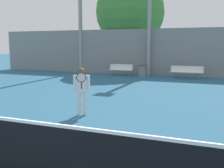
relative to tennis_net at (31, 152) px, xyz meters
The scene contains 8 objects.
tennis_net is the anchor object (origin of this frame).
tennis_player 4.34m from the tennis_net, 106.11° to the left, with size 0.52×0.50×1.57m.
bench_courtside_near 15.80m from the tennis_net, 103.49° to the left, with size 1.79×0.40×0.86m.
bench_adjacent_court 15.40m from the tennis_net, 85.76° to the left, with size 2.20×0.40×0.86m.
light_pole_near_left 16.88m from the tennis_net, 96.23° to the left, with size 0.90×0.60×8.67m.
trash_bin 15.51m from the tennis_net, 97.59° to the left, with size 0.59×0.59×0.82m.
back_fence 16.54m from the tennis_net, 90.00° to the left, with size 30.46×0.06×3.53m.
tree_green_broad 20.19m from the tennis_net, 102.32° to the left, with size 5.99×5.99×8.14m.
Camera 1 is at (2.73, -3.38, 2.31)m, focal length 42.00 mm.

